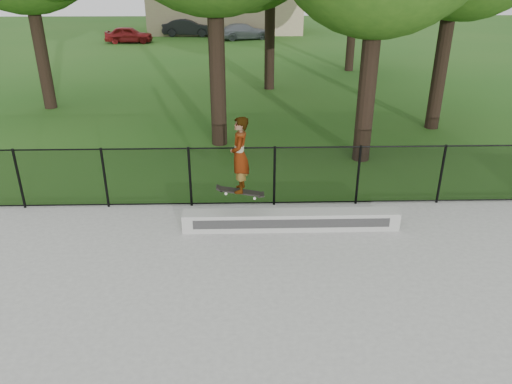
# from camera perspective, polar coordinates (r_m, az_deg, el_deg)

# --- Properties ---
(grind_ledge) EXTENTS (4.75, 0.40, 0.42)m
(grind_ledge) POSITION_cam_1_polar(r_m,az_deg,el_deg) (11.02, 4.00, -3.23)
(grind_ledge) COLOR #B2B2AD
(grind_ledge) RESTS_ON concrete_slab
(car_a) EXTENTS (3.32, 1.43, 1.13)m
(car_a) POSITION_cam_1_polar(r_m,az_deg,el_deg) (38.13, -14.34, 17.03)
(car_a) COLOR maroon
(car_a) RESTS_ON ground
(car_b) EXTENTS (3.64, 1.62, 1.29)m
(car_b) POSITION_cam_1_polar(r_m,az_deg,el_deg) (40.70, -7.71, 18.15)
(car_b) COLOR black
(car_b) RESTS_ON ground
(car_c) EXTENTS (3.85, 2.49, 1.12)m
(car_c) POSITION_cam_1_polar(r_m,az_deg,el_deg) (38.73, -1.37, 17.87)
(car_c) COLOR gray
(car_c) RESTS_ON ground
(skater_airborne) EXTENTS (0.83, 0.61, 1.77)m
(skater_airborne) POSITION_cam_1_polar(r_m,az_deg,el_deg) (10.24, -1.87, 4.07)
(skater_airborne) COLOR black
(skater_airborne) RESTS_ON ground
(chainlink_fence) EXTENTS (16.06, 0.06, 1.50)m
(chainlink_fence) POSITION_cam_1_polar(r_m,az_deg,el_deg) (11.84, 2.12, 1.83)
(chainlink_fence) COLOR black
(chainlink_fence) RESTS_ON concrete_slab
(distant_building) EXTENTS (12.40, 6.40, 4.30)m
(distant_building) POSITION_cam_1_polar(r_m,az_deg,el_deg) (43.09, -3.46, 20.73)
(distant_building) COLOR tan
(distant_building) RESTS_ON ground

